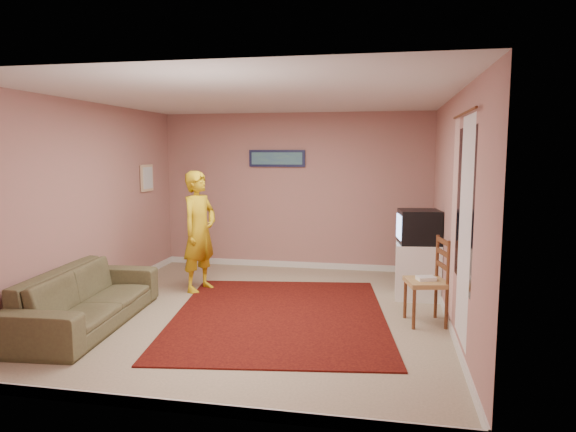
% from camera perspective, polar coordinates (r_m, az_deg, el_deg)
% --- Properties ---
extents(ground, '(5.00, 5.00, 0.00)m').
position_cam_1_polar(ground, '(6.44, -3.26, -10.61)').
color(ground, tan).
rests_on(ground, ground).
extents(wall_back, '(4.50, 0.02, 2.60)m').
position_cam_1_polar(wall_back, '(8.60, 0.77, 2.75)').
color(wall_back, '#9E7167').
rests_on(wall_back, ground).
extents(wall_front, '(4.50, 0.02, 2.60)m').
position_cam_1_polar(wall_front, '(3.82, -12.66, -3.11)').
color(wall_front, '#9E7167').
rests_on(wall_front, ground).
extents(wall_left, '(0.02, 5.00, 2.60)m').
position_cam_1_polar(wall_left, '(7.07, -21.32, 1.27)').
color(wall_left, '#9E7167').
rests_on(wall_left, ground).
extents(wall_right, '(0.02, 5.00, 2.60)m').
position_cam_1_polar(wall_right, '(6.02, 17.87, 0.46)').
color(wall_right, '#9E7167').
rests_on(wall_right, ground).
extents(ceiling, '(4.50, 5.00, 0.02)m').
position_cam_1_polar(ceiling, '(6.16, -3.44, 13.05)').
color(ceiling, silver).
rests_on(ceiling, wall_back).
extents(baseboard_back, '(4.50, 0.02, 0.10)m').
position_cam_1_polar(baseboard_back, '(8.78, 0.75, -5.41)').
color(baseboard_back, silver).
rests_on(baseboard_back, ground).
extents(baseboard_front, '(4.50, 0.02, 0.10)m').
position_cam_1_polar(baseboard_front, '(4.24, -12.11, -19.97)').
color(baseboard_front, silver).
rests_on(baseboard_front, ground).
extents(baseboard_left, '(0.02, 5.00, 0.10)m').
position_cam_1_polar(baseboard_left, '(7.29, -20.79, -8.54)').
color(baseboard_left, silver).
rests_on(baseboard_left, ground).
extents(baseboard_right, '(0.02, 5.00, 0.10)m').
position_cam_1_polar(baseboard_right, '(6.29, 17.33, -10.92)').
color(baseboard_right, silver).
rests_on(baseboard_right, ground).
extents(window, '(0.01, 1.10, 1.50)m').
position_cam_1_polar(window, '(5.12, 19.05, 0.96)').
color(window, black).
rests_on(window, wall_right).
extents(curtain_sheer, '(0.01, 0.75, 2.10)m').
position_cam_1_polar(curtain_sheer, '(5.00, 19.03, -1.50)').
color(curtain_sheer, white).
rests_on(curtain_sheer, wall_right).
extents(curtain_floral, '(0.01, 0.35, 2.10)m').
position_cam_1_polar(curtain_floral, '(5.68, 17.91, -0.44)').
color(curtain_floral, silver).
rests_on(curtain_floral, wall_right).
extents(curtain_rod, '(0.02, 1.40, 0.02)m').
position_cam_1_polar(curtain_rod, '(5.10, 18.96, 10.74)').
color(curtain_rod, brown).
rests_on(curtain_rod, wall_right).
extents(picture_back, '(0.95, 0.04, 0.28)m').
position_cam_1_polar(picture_back, '(8.60, -1.24, 6.42)').
color(picture_back, '#15193C').
rests_on(picture_back, wall_back).
extents(picture_left, '(0.04, 0.38, 0.42)m').
position_cam_1_polar(picture_left, '(8.43, -15.39, 4.10)').
color(picture_left, beige).
rests_on(picture_left, wall_left).
extents(area_rug, '(2.92, 3.45, 0.02)m').
position_cam_1_polar(area_rug, '(6.30, -0.94, -10.95)').
color(area_rug, black).
rests_on(area_rug, ground).
extents(tv_cabinet, '(0.58, 0.53, 0.74)m').
position_cam_1_polar(tv_cabinet, '(7.16, 14.21, -5.91)').
color(tv_cabinet, white).
rests_on(tv_cabinet, ground).
extents(crt_tv, '(0.58, 0.53, 0.45)m').
position_cam_1_polar(crt_tv, '(7.05, 14.32, -1.17)').
color(crt_tv, black).
rests_on(crt_tv, tv_cabinet).
extents(chair_a, '(0.49, 0.48, 0.52)m').
position_cam_1_polar(chair_a, '(8.27, 13.85, -2.65)').
color(chair_a, tan).
rests_on(chair_a, ground).
extents(dvd_player, '(0.34, 0.26, 0.05)m').
position_cam_1_polar(dvd_player, '(8.28, 13.84, -3.12)').
color(dvd_player, '#B9B9BE').
rests_on(dvd_player, chair_a).
extents(blue_throw, '(0.43, 0.05, 0.45)m').
position_cam_1_polar(blue_throw, '(8.24, 13.89, -1.37)').
color(blue_throw, '#9BD7FF').
rests_on(blue_throw, chair_a).
extents(chair_b, '(0.52, 0.53, 0.54)m').
position_cam_1_polar(chair_b, '(6.08, 15.12, -5.98)').
color(chair_b, tan).
rests_on(chair_b, ground).
extents(game_console, '(0.24, 0.20, 0.04)m').
position_cam_1_polar(game_console, '(6.10, 15.09, -6.70)').
color(game_console, white).
rests_on(game_console, chair_b).
extents(sofa, '(1.03, 2.26, 0.64)m').
position_cam_1_polar(sofa, '(6.32, -21.43, -8.44)').
color(sofa, brown).
rests_on(sofa, ground).
extents(person, '(0.58, 0.72, 1.70)m').
position_cam_1_polar(person, '(7.33, -9.82, -1.69)').
color(person, gold).
rests_on(person, ground).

